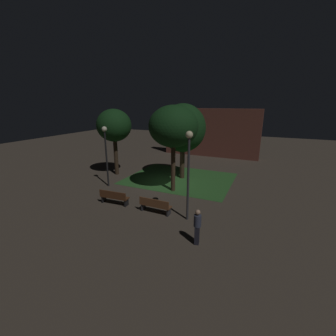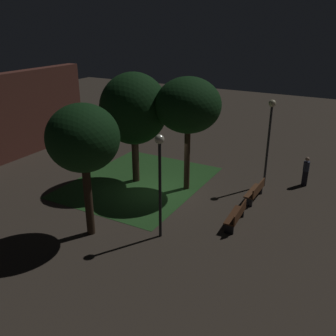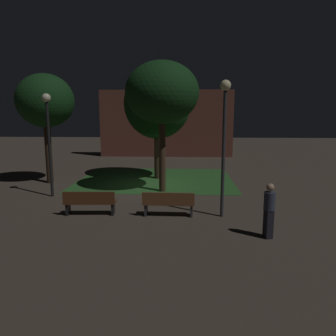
{
  "view_description": "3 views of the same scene",
  "coord_description": "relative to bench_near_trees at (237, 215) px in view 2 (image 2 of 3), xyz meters",
  "views": [
    {
      "loc": [
        6.8,
        -14.96,
        5.9
      ],
      "look_at": [
        -0.48,
        1.13,
        0.86
      ],
      "focal_mm": 24.46,
      "sensor_mm": 36.0,
      "label": 1
    },
    {
      "loc": [
        -15.09,
        -8.96,
        8.3
      ],
      "look_at": [
        0.5,
        -0.31,
        1.14
      ],
      "focal_mm": 39.72,
      "sensor_mm": 36.0,
      "label": 2
    },
    {
      "loc": [
        1.87,
        -15.44,
        3.61
      ],
      "look_at": [
        1.1,
        1.17,
        0.67
      ],
      "focal_mm": 34.15,
      "sensor_mm": 36.0,
      "label": 3
    }
  ],
  "objects": [
    {
      "name": "bench_front_left",
      "position": [
        2.77,
        -0.0,
        0.0
      ],
      "size": [
        1.81,
        0.51,
        0.88
      ],
      "color": "brown",
      "rests_on": "ground"
    },
    {
      "name": "bench_near_trees",
      "position": [
        0.0,
        0.0,
        0.0
      ],
      "size": [
        1.82,
        0.58,
        0.88
      ],
      "color": "#512D19",
      "rests_on": "ground"
    },
    {
      "name": "pedestrian",
      "position": [
        5.74,
        -1.79,
        0.37
      ],
      "size": [
        0.32,
        0.32,
        1.61
      ],
      "color": "black",
      "rests_on": "ground"
    },
    {
      "name": "building_wall_backdrop",
      "position": [
        1.9,
        15.28,
        2.18
      ],
      "size": [
        10.67,
        0.8,
        5.32
      ],
      "primitive_type": "cube",
      "color": "brown",
      "rests_on": "ground"
    },
    {
      "name": "tree_back_right",
      "position": [
        2.33,
        3.56,
        3.93
      ],
      "size": [
        3.24,
        3.24,
        5.8
      ],
      "color": "#423021",
      "rests_on": "ground"
    },
    {
      "name": "ground_plane",
      "position": [
        1.39,
        4.73,
        -0.48
      ],
      "size": [
        60.0,
        60.0,
        0.0
      ],
      "primitive_type": "plane",
      "color": "#473D33"
    },
    {
      "name": "lamp_post_near_wall",
      "position": [
        4.63,
        0.07,
        2.66
      ],
      "size": [
        0.36,
        0.36,
        4.64
      ],
      "color": "#333338",
      "rests_on": "ground"
    },
    {
      "name": "tree_right_canopy",
      "position": [
        1.9,
        6.44,
        3.53
      ],
      "size": [
        3.53,
        3.53,
        5.88
      ],
      "color": "#38281C",
      "rests_on": "ground"
    },
    {
      "name": "grass_lawn",
      "position": [
        1.81,
        6.17,
        -0.48
      ],
      "size": [
        8.15,
        6.51,
        0.01
      ],
      "primitive_type": "cube",
      "color": "#2D6028",
      "rests_on": "ground"
    },
    {
      "name": "tree_back_left",
      "position": [
        -3.55,
        5.07,
        3.62
      ],
      "size": [
        2.8,
        2.8,
        5.46
      ],
      "color": "#38281C",
      "rests_on": "ground"
    },
    {
      "name": "lamp_post_plaza_east",
      "position": [
        -2.36,
        2.43,
        2.49
      ],
      "size": [
        0.36,
        0.36,
        4.35
      ],
      "color": "black",
      "rests_on": "ground"
    }
  ]
}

